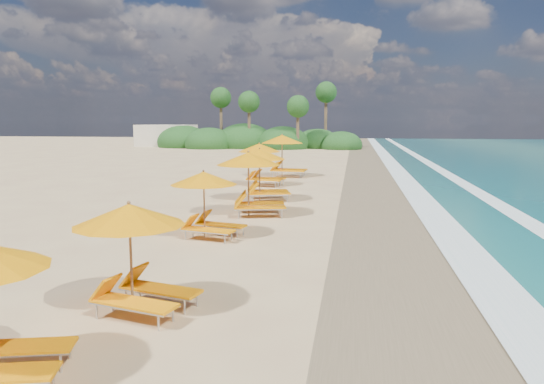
% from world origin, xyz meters
% --- Properties ---
extents(ground, '(160.00, 160.00, 0.00)m').
position_xyz_m(ground, '(0.00, 0.00, 0.00)').
color(ground, tan).
rests_on(ground, ground).
extents(wet_sand, '(4.00, 160.00, 0.01)m').
position_xyz_m(wet_sand, '(4.00, 0.00, 0.01)').
color(wet_sand, '#846F4E').
rests_on(wet_sand, ground).
extents(surf_foam, '(4.00, 160.00, 0.01)m').
position_xyz_m(surf_foam, '(6.70, 0.00, 0.03)').
color(surf_foam, white).
rests_on(surf_foam, ground).
extents(station_2, '(2.52, 2.44, 2.05)m').
position_xyz_m(station_2, '(-1.26, -7.33, 1.15)').
color(station_2, olive).
rests_on(station_2, ground).
extents(station_3, '(2.48, 2.39, 2.02)m').
position_xyz_m(station_3, '(-1.67, -1.44, 1.13)').
color(station_3, olive).
rests_on(station_3, ground).
extents(station_4, '(2.91, 2.80, 2.38)m').
position_xyz_m(station_4, '(-1.04, 2.19, 1.34)').
color(station_4, olive).
rests_on(station_4, ground).
extents(station_5, '(2.87, 2.78, 2.30)m').
position_xyz_m(station_5, '(-1.29, 5.67, 1.29)').
color(station_5, olive).
rests_on(station_5, ground).
extents(station_6, '(2.75, 2.62, 2.31)m').
position_xyz_m(station_6, '(-2.24, 10.49, 1.29)').
color(station_6, olive).
rests_on(station_6, ground).
extents(station_7, '(2.98, 2.79, 2.63)m').
position_xyz_m(station_7, '(-1.62, 14.92, 1.48)').
color(station_7, olive).
rests_on(station_7, ground).
extents(treeline, '(25.80, 8.80, 9.74)m').
position_xyz_m(treeline, '(-9.94, 45.51, 1.00)').
color(treeline, '#163D14').
rests_on(treeline, ground).
extents(beach_building, '(7.00, 5.00, 2.80)m').
position_xyz_m(beach_building, '(-22.00, 48.00, 1.40)').
color(beach_building, beige).
rests_on(beach_building, ground).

